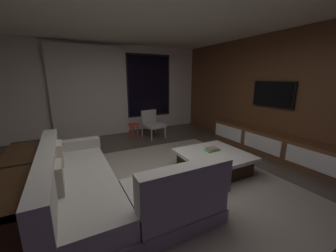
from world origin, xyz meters
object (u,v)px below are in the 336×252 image
Objects in this scene: side_stool at (134,127)px; console_table_behind_couch at (18,192)px; media_console at (270,144)px; mounted_tv at (273,94)px; coffee_table at (213,162)px; accent_chair_near_window at (152,122)px; book_stack_on_coffee_table at (212,149)px; sectional_couch at (102,188)px.

side_stool is 0.22× the size of console_table_behind_couch.
media_console is 1.13m from mounted_tv.
coffee_table is 1.49× the size of accent_chair_near_window.
side_stool is 0.15× the size of media_console.
accent_chair_near_window reaches higher than book_stack_on_coffee_table.
book_stack_on_coffee_table is at bearing 64.47° from coffee_table.
mounted_tv reaches higher than book_stack_on_coffee_table.
coffee_table is 0.55× the size of console_table_behind_couch.
media_console reaches higher than book_stack_on_coffee_table.
sectional_couch is 1.19× the size of console_table_behind_couch.
book_stack_on_coffee_table is 2.52m from accent_chair_near_window.
coffee_table is at bearing -75.03° from side_stool.
sectional_couch reaches higher than accent_chair_near_window.
sectional_couch is at bearing -175.59° from coffee_table.
media_console is at bearing 2.42° from coffee_table.
accent_chair_near_window reaches higher than coffee_table.
media_console is (1.81, -2.56, -0.18)m from accent_chair_near_window.
book_stack_on_coffee_table is 3.01m from console_table_behind_couch.
side_stool is (-0.56, -0.05, -0.06)m from accent_chair_near_window.
media_console reaches higher than coffee_table.
mounted_tv is at bearing 47.61° from media_console.
mounted_tv reaches higher than side_stool.
sectional_couch is at bearing -124.42° from accent_chair_near_window.
coffee_table is at bearing 0.48° from console_table_behind_couch.
mounted_tv is at bearing 4.83° from book_stack_on_coffee_table.
mounted_tv is (0.18, 0.20, 1.10)m from media_console.
accent_chair_near_window reaches higher than media_console.
book_stack_on_coffee_table is 0.36× the size of accent_chair_near_window.
accent_chair_near_window reaches higher than console_table_behind_couch.
console_table_behind_couch is (-0.91, 0.13, 0.12)m from sectional_couch.
sectional_couch is at bearing -8.23° from console_table_behind_couch.
sectional_couch is 4.06m from mounted_tv.
coffee_table is 2.96m from console_table_behind_couch.
side_stool is at bearing 63.83° from sectional_couch.
accent_chair_near_window is at bearing 55.58° from sectional_couch.
book_stack_on_coffee_table is 1.63m from media_console.
sectional_couch is at bearing -116.17° from side_stool.
mounted_tv is (1.81, 0.15, 0.96)m from book_stack_on_coffee_table.
media_console is at bearing -132.39° from mounted_tv.
accent_chair_near_window is 0.57m from side_stool.
accent_chair_near_window is 3.14m from media_console.
sectional_couch is 3.21× the size of accent_chair_near_window.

